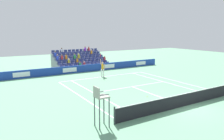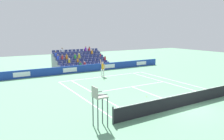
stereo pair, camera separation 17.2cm
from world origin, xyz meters
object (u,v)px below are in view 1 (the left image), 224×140
at_px(tennis_player, 102,68).
at_px(loose_tennis_ball, 147,96).
at_px(umpire_chair, 100,101).
at_px(tennis_net, 185,100).

relative_size(tennis_player, loose_tennis_ball, 41.97).
bearing_deg(umpire_chair, tennis_net, 178.92).
relative_size(tennis_player, umpire_chair, 1.22).
bearing_deg(tennis_player, umpire_chair, 61.04).
distance_m(tennis_net, loose_tennis_ball, 3.25).
height_order(tennis_player, loose_tennis_ball, tennis_player).
xyz_separation_m(tennis_player, loose_tennis_ball, (0.66, 8.86, -0.96)).
distance_m(tennis_player, loose_tennis_ball, 8.94).
bearing_deg(tennis_net, umpire_chair, -1.08).
xyz_separation_m(tennis_player, umpire_chair, (6.55, 11.84, 0.53)).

